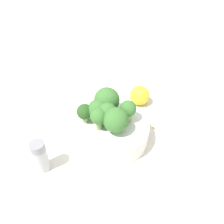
{
  "coord_description": "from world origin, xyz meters",
  "views": [
    {
      "loc": [
        0.35,
        -0.11,
        0.4
      ],
      "look_at": [
        0.0,
        0.0,
        0.09
      ],
      "focal_mm": 35.0,
      "sensor_mm": 36.0,
      "label": 1
    }
  ],
  "objects": [
    {
      "name": "broccoli_floret_6",
      "position": [
        -0.04,
        0.0,
        0.09
      ],
      "size": [
        0.06,
        0.06,
        0.07
      ],
      "color": "#84AD66",
      "rests_on": "bowl"
    },
    {
      "name": "bowl",
      "position": [
        0.0,
        0.0,
        0.02
      ],
      "size": [
        0.17,
        0.17,
        0.05
      ],
      "primitive_type": "cylinder",
      "color": "white",
      "rests_on": "ground_plane"
    },
    {
      "name": "ground_plane",
      "position": [
        0.0,
        0.0,
        0.0
      ],
      "size": [
        3.0,
        3.0,
        0.0
      ],
      "primitive_type": "plane",
      "color": "silver"
    },
    {
      "name": "broccoli_floret_5",
      "position": [
        -0.02,
        -0.03,
        0.08
      ],
      "size": [
        0.05,
        0.05,
        0.06
      ],
      "color": "#7A9E5B",
      "rests_on": "bowl"
    },
    {
      "name": "pepper_shaker",
      "position": [
        0.04,
        -0.16,
        0.04
      ],
      "size": [
        0.03,
        0.03,
        0.08
      ],
      "color": "#B2B7BC",
      "rests_on": "ground_plane"
    },
    {
      "name": "broccoli_floret_3",
      "position": [
        -0.0,
        0.04,
        0.08
      ],
      "size": [
        0.04,
        0.04,
        0.05
      ],
      "color": "#7A9E5B",
      "rests_on": "bowl"
    },
    {
      "name": "almond_crumb_1",
      "position": [
        -0.16,
        0.04,
        0.0
      ],
      "size": [
        0.01,
        0.01,
        0.01
      ],
      "primitive_type": "cube",
      "rotation": [
        0.0,
        0.0,
        4.39
      ],
      "color": "olive",
      "rests_on": "ground_plane"
    },
    {
      "name": "broccoli_floret_0",
      "position": [
        0.03,
        0.0,
        0.08
      ],
      "size": [
        0.05,
        0.05,
        0.06
      ],
      "color": "#84AD66",
      "rests_on": "bowl"
    },
    {
      "name": "broccoli_floret_2",
      "position": [
        0.01,
        -0.03,
        0.09
      ],
      "size": [
        0.04,
        0.04,
        0.06
      ],
      "color": "#7A9E5B",
      "rests_on": "bowl"
    },
    {
      "name": "broccoli_floret_1",
      "position": [
        0.0,
        -0.01,
        0.09
      ],
      "size": [
        0.04,
        0.04,
        0.06
      ],
      "color": "#7A9E5B",
      "rests_on": "bowl"
    },
    {
      "name": "almond_crumb_0",
      "position": [
        -0.0,
        0.11,
        0.0
      ],
      "size": [
        0.01,
        0.01,
        0.01
      ],
      "primitive_type": "cube",
      "rotation": [
        0.0,
        0.0,
        6.24
      ],
      "color": "#AD7F4C",
      "rests_on": "ground_plane"
    },
    {
      "name": "lemon_wedge",
      "position": [
        -0.11,
        0.12,
        0.03
      ],
      "size": [
        0.06,
        0.06,
        0.06
      ],
      "primitive_type": "sphere",
      "color": "yellow",
      "rests_on": "ground_plane"
    },
    {
      "name": "broccoli_floret_4",
      "position": [
        -0.03,
        -0.06,
        0.08
      ],
      "size": [
        0.04,
        0.04,
        0.05
      ],
      "color": "#8EB770",
      "rests_on": "bowl"
    }
  ]
}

